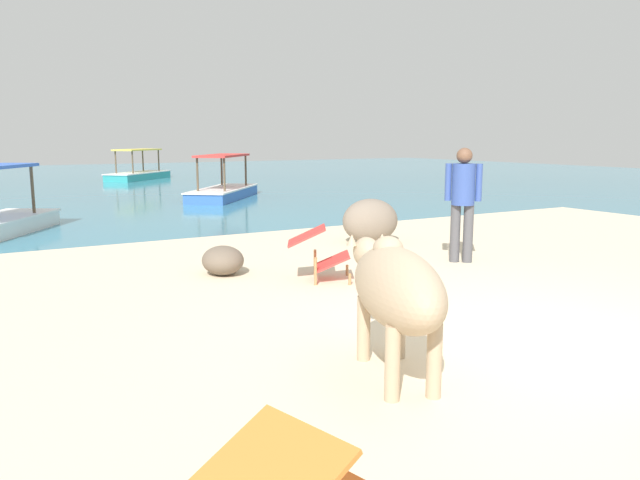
{
  "coord_description": "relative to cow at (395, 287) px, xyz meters",
  "views": [
    {
      "loc": [
        -4.26,
        -3.55,
        1.81
      ],
      "look_at": [
        -0.47,
        3.0,
        0.55
      ],
      "focal_mm": 34.9,
      "sensor_mm": 36.0,
      "label": 1
    }
  ],
  "objects": [
    {
      "name": "person_standing",
      "position": [
        3.4,
        2.97,
        0.27
      ],
      "size": [
        0.4,
        0.37,
        1.62
      ],
      "rotation": [
        0.0,
        0.0,
        3.97
      ],
      "color": "#4C4C51",
      "rests_on": "sand_beach"
    },
    {
      "name": "boat_blue",
      "position": [
        3.94,
        13.58,
        -0.43
      ],
      "size": [
        3.21,
        3.58,
        1.29
      ],
      "rotation": [
        0.0,
        0.0,
        4.03
      ],
      "color": "#3866B7",
      "rests_on": "water_surface"
    },
    {
      "name": "shore_rock_medium",
      "position": [
        3.21,
        4.97,
        -0.3
      ],
      "size": [
        1.09,
        0.89,
        0.75
      ],
      "primitive_type": "ellipsoid",
      "rotation": [
        0.0,
        0.0,
        2.92
      ],
      "color": "gray",
      "rests_on": "sand_beach"
    },
    {
      "name": "water_surface",
      "position": [
        1.55,
        21.98,
        -0.72
      ],
      "size": [
        60.0,
        36.0,
        0.03
      ],
      "primitive_type": "cube",
      "color": "teal",
      "rests_on": "ground"
    },
    {
      "name": "shore_rock_large",
      "position": [
        0.16,
        3.89,
        -0.49
      ],
      "size": [
        0.62,
        0.69,
        0.38
      ],
      "primitive_type": "ellipsoid",
      "rotation": [
        0.0,
        0.0,
        1.43
      ],
      "color": "#6B5B4C",
      "rests_on": "sand_beach"
    },
    {
      "name": "cow",
      "position": [
        0.0,
        0.0,
        0.0
      ],
      "size": [
        0.99,
        1.82,
        1.02
      ],
      "rotation": [
        0.0,
        0.0,
        1.22
      ],
      "color": "tan",
      "rests_on": "sand_beach"
    },
    {
      "name": "deck_chair_near",
      "position": [
        1.08,
        2.99,
        -0.29
      ],
      "size": [
        0.93,
        0.84,
        0.68
      ],
      "rotation": [
        0.0,
        0.0,
        5.78
      ],
      "color": "#A37A4C",
      "rests_on": "sand_beach"
    },
    {
      "name": "sand_beach",
      "position": [
        1.55,
        -0.02,
        -0.7
      ],
      "size": [
        18.0,
        14.0,
        0.04
      ],
      "primitive_type": "cube",
      "color": "beige",
      "rests_on": "ground"
    },
    {
      "name": "boat_teal",
      "position": [
        3.89,
        23.29,
        -0.43
      ],
      "size": [
        3.38,
        3.44,
        1.29
      ],
      "rotation": [
        0.0,
        0.0,
        0.8
      ],
      "color": "teal",
      "rests_on": "water_surface"
    }
  ]
}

